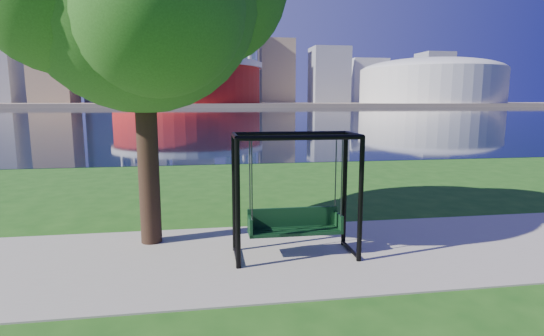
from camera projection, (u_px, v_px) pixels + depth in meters
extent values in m
plane|color=#1E5114|center=(261.00, 248.00, 8.84)|extent=(900.00, 900.00, 0.00)
cube|color=#9E937F|center=(264.00, 256.00, 8.35)|extent=(120.00, 4.00, 0.03)
cube|color=black|center=(209.00, 113.00, 108.35)|extent=(900.00, 180.00, 0.02)
cube|color=#937F60|center=(206.00, 104.00, 307.21)|extent=(900.00, 228.00, 2.00)
cylinder|color=maroon|center=(187.00, 83.00, 234.53)|extent=(80.00, 80.00, 22.00)
cylinder|color=silver|center=(187.00, 66.00, 233.05)|extent=(83.00, 83.00, 3.00)
cylinder|color=silver|center=(243.00, 76.00, 257.39)|extent=(2.00, 2.00, 32.00)
cylinder|color=silver|center=(131.00, 75.00, 247.19)|extent=(2.00, 2.00, 32.00)
cylinder|color=silver|center=(118.00, 71.00, 210.12)|extent=(2.00, 2.00, 32.00)
cylinder|color=silver|center=(250.00, 72.00, 220.32)|extent=(2.00, 2.00, 32.00)
cylinder|color=beige|center=(430.00, 86.00, 257.17)|extent=(84.00, 84.00, 20.00)
ellipsoid|color=beige|center=(431.00, 71.00, 255.77)|extent=(84.00, 84.00, 15.12)
cube|color=#998466|center=(50.00, 35.00, 278.86)|extent=(26.00, 26.00, 88.00)
cube|color=slate|center=(106.00, 37.00, 307.35)|extent=(30.00, 24.00, 95.00)
cube|color=gray|center=(146.00, 50.00, 294.28)|extent=(24.00, 24.00, 72.00)
cube|color=silver|center=(191.00, 50.00, 327.58)|extent=(32.00, 28.00, 80.00)
cube|color=slate|center=(239.00, 63.00, 310.33)|extent=(22.00, 22.00, 58.00)
cube|color=#998466|center=(276.00, 72.00, 330.39)|extent=(26.00, 26.00, 48.00)
cube|color=gray|center=(329.00, 75.00, 327.30)|extent=(28.00, 24.00, 42.00)
cube|color=silver|center=(366.00, 81.00, 358.36)|extent=(30.00, 26.00, 36.00)
cube|color=gray|center=(434.00, 78.00, 346.29)|extent=(24.00, 24.00, 40.00)
cube|color=#998466|center=(467.00, 84.00, 367.74)|extent=(26.00, 26.00, 32.00)
cylinder|color=black|center=(238.00, 206.00, 7.53)|extent=(0.09, 0.09, 2.39)
cylinder|color=black|center=(361.00, 201.00, 7.88)|extent=(0.09, 0.09, 2.39)
cylinder|color=black|center=(234.00, 194.00, 8.45)|extent=(0.09, 0.09, 2.39)
cylinder|color=black|center=(345.00, 191.00, 8.79)|extent=(0.09, 0.09, 2.39)
cylinder|color=black|center=(301.00, 138.00, 7.52)|extent=(2.29, 0.10, 0.09)
cylinder|color=black|center=(291.00, 134.00, 8.43)|extent=(2.29, 0.10, 0.09)
cylinder|color=black|center=(235.00, 136.00, 7.81)|extent=(0.10, 0.94, 0.09)
cylinder|color=black|center=(237.00, 256.00, 8.16)|extent=(0.08, 0.94, 0.07)
cylinder|color=black|center=(354.00, 135.00, 8.15)|extent=(0.10, 0.94, 0.09)
cylinder|color=black|center=(351.00, 250.00, 8.51)|extent=(0.08, 0.94, 0.07)
cube|color=black|center=(295.00, 231.00, 8.27)|extent=(1.82, 0.48, 0.06)
cube|color=black|center=(293.00, 217.00, 8.43)|extent=(1.82, 0.06, 0.40)
cube|color=black|center=(250.00, 226.00, 8.11)|extent=(0.05, 0.47, 0.35)
cube|color=black|center=(339.00, 222.00, 8.38)|extent=(0.05, 0.47, 0.35)
cylinder|color=#36363B|center=(252.00, 181.00, 7.79)|extent=(0.03, 0.03, 1.51)
cylinder|color=#36363B|center=(342.00, 178.00, 8.04)|extent=(0.03, 0.03, 1.51)
cylinder|color=#36363B|center=(250.00, 177.00, 8.16)|extent=(0.03, 0.03, 1.51)
cylinder|color=#36363B|center=(336.00, 175.00, 8.42)|extent=(0.03, 0.03, 1.51)
cylinder|color=black|center=(147.00, 142.00, 8.82)|extent=(0.44, 0.44, 4.37)
sphere|color=#275619|center=(156.00, 7.00, 7.43)|extent=(3.18, 3.18, 3.18)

